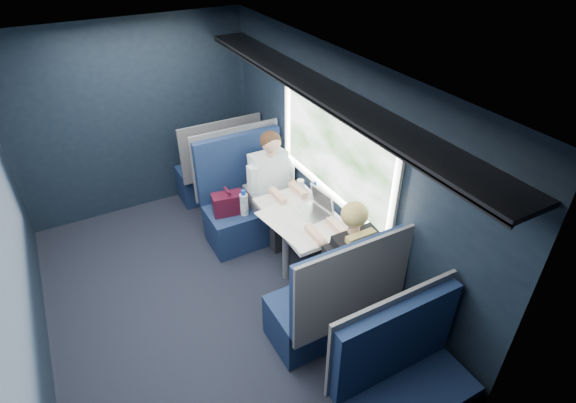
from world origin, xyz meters
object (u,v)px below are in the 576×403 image
seat_bay_far (331,305)px  cup (300,184)px  seat_row_back (402,390)px  seat_bay_near (247,204)px  table (300,222)px  woman (347,256)px  seat_row_front (218,169)px  laptop (317,206)px  bottle_small (315,191)px  man (274,183)px

seat_bay_far → cup: 1.44m
seat_bay_far → seat_row_back: (0.00, -0.92, -0.00)m
seat_bay_near → seat_row_back: 2.67m
table → woman: woman is taller
seat_bay_near → seat_row_front: bearing=89.3°
laptop → woman: bearing=-99.0°
table → woman: size_ratio=0.76×
seat_bay_near → laptop: (0.37, -0.89, 0.39)m
seat_bay_near → seat_bay_far: (0.01, -1.74, -0.01)m
seat_row_front → woman: bearing=-84.3°
seat_bay_far → bottle_small: size_ratio=6.12×
seat_row_front → seat_bay_far: bearing=-90.0°
seat_row_back → man: 2.53m
laptop → bottle_small: 0.24m
seat_row_back → table: bearing=84.2°
woman → bottle_small: (0.22, 0.89, 0.10)m
table → seat_bay_near: bearing=102.6°
laptop → bottle_small: laptop is taller
seat_bay_near → seat_bay_far: same height
seat_bay_far → man: 1.62m
seat_row_back → cup: 2.31m
woman → man: bearing=90.0°
woman → table: bearing=95.5°
seat_bay_far → seat_row_front: size_ratio=1.09×
man → cup: size_ratio=13.59×
laptop → cup: size_ratio=3.66×
seat_bay_near → cup: seat_bay_near is taller
seat_bay_far → seat_row_back: 0.92m
seat_row_back → woman: size_ratio=0.88×
man → laptop: size_ratio=3.71×
seat_bay_near → seat_bay_far: 1.74m
seat_row_back → cup: bearing=78.9°
woman → bottle_small: 0.93m
seat_bay_far → cup: (0.44, 1.31, 0.37)m
bottle_small → cup: size_ratio=2.12×
seat_bay_near → man: bearing=-33.1°
bottle_small → laptop: bearing=-117.6°
seat_row_front → cup: size_ratio=11.93×
seat_bay_near → seat_row_front: (0.01, 0.93, -0.01)m
seat_bay_near → laptop: 1.04m
seat_row_front → man: size_ratio=0.88×
seat_row_back → man: (0.25, 2.50, 0.31)m
bottle_small → seat_row_front: bearing=106.2°
seat_row_back → bottle_small: 2.08m
seat_row_front → bottle_small: size_ratio=5.64×
laptop → bottle_small: size_ratio=1.73×
seat_bay_far → woman: bearing=33.8°
table → woman: 0.71m
woman → seat_row_front: bearing=95.7°
seat_bay_far → bottle_small: seat_bay_far is taller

